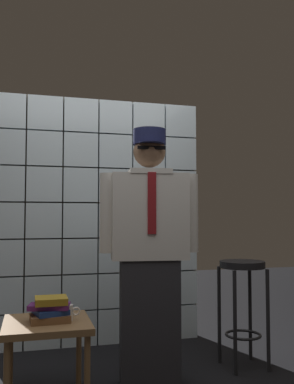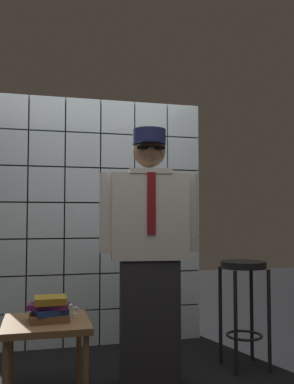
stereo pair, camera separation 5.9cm
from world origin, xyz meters
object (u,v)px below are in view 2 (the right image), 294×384
Objects in this scene: side_table at (46,331)px; bar_stool at (244,288)px; coffee_mug at (66,312)px; standing_person at (149,249)px; book_stack at (50,310)px.

bar_stool is at bearing 9.25° from side_table.
side_table is 0.16m from coffee_mug.
standing_person is 0.69m from coffee_mug.
standing_person is at bearing 11.28° from book_stack.
standing_person is at bearing -171.08° from bar_stool.
bar_stool is at bearing 16.55° from standing_person.
book_stack is at bearing -42.75° from side_table.
side_table is at bearing 137.25° from book_stack.
bar_stool is at bearing 10.02° from book_stack.
standing_person is 6.47× the size of book_stack.
side_table is (-0.68, -0.12, -0.48)m from standing_person.
bar_stool reaches higher than side_table.
coffee_mug is at bearing -6.68° from side_table.
bar_stool is 6.24× the size of coffee_mug.
coffee_mug is at bearing -159.40° from standing_person.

